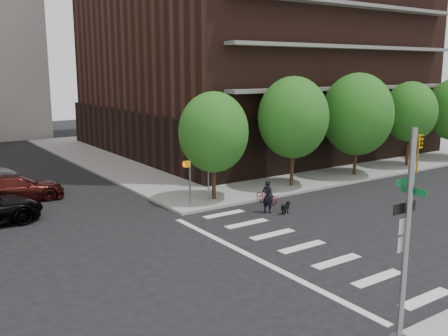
{
  "coord_description": "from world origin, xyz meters",
  "views": [
    {
      "loc": [
        -11.36,
        -14.99,
        7.58
      ],
      "look_at": [
        3.0,
        6.0,
        2.5
      ],
      "focal_mm": 40.0,
      "sensor_mm": 36.0,
      "label": 1
    }
  ],
  "objects_px": {
    "parked_car_maroon": "(15,188)",
    "scooter": "(267,196)",
    "traffic_signal": "(405,258)",
    "dog_walker": "(268,197)"
  },
  "relations": [
    {
      "from": "parked_car_maroon",
      "to": "scooter",
      "type": "bearing_deg",
      "value": -120.69
    },
    {
      "from": "traffic_signal",
      "to": "parked_car_maroon",
      "type": "xyz_separation_m",
      "value": [
        -5.03,
        22.48,
        -1.92
      ]
    },
    {
      "from": "parked_car_maroon",
      "to": "dog_walker",
      "type": "distance_m",
      "value": 14.6
    },
    {
      "from": "parked_car_maroon",
      "to": "traffic_signal",
      "type": "bearing_deg",
      "value": -162.39
    },
    {
      "from": "traffic_signal",
      "to": "dog_walker",
      "type": "relative_size",
      "value": 3.41
    },
    {
      "from": "traffic_signal",
      "to": "scooter",
      "type": "xyz_separation_m",
      "value": [
        6.78,
        13.99,
        -2.27
      ]
    },
    {
      "from": "traffic_signal",
      "to": "scooter",
      "type": "relative_size",
      "value": 3.67
    },
    {
      "from": "scooter",
      "to": "dog_walker",
      "type": "bearing_deg",
      "value": -133.48
    },
    {
      "from": "dog_walker",
      "to": "parked_car_maroon",
      "type": "bearing_deg",
      "value": 26.16
    },
    {
      "from": "parked_car_maroon",
      "to": "dog_walker",
      "type": "xyz_separation_m",
      "value": [
        10.61,
        -10.03,
        0.1
      ]
    }
  ]
}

